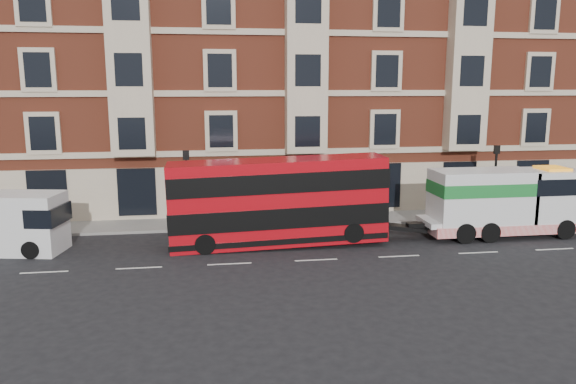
# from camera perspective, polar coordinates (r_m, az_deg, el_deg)

# --- Properties ---
(ground) EXTENTS (120.00, 120.00, 0.00)m
(ground) POSITION_cam_1_polar(r_m,az_deg,el_deg) (26.21, 2.87, -6.92)
(ground) COLOR black
(ground) RESTS_ON ground
(sidewalk) EXTENTS (90.00, 3.00, 0.15)m
(sidewalk) POSITION_cam_1_polar(r_m,az_deg,el_deg) (33.30, 0.37, -2.91)
(sidewalk) COLOR slate
(sidewalk) RESTS_ON ground
(victorian_terrace) EXTENTS (45.00, 12.00, 20.40)m
(victorian_terrace) POSITION_cam_1_polar(r_m,az_deg,el_deg) (39.90, -0.55, 13.81)
(victorian_terrace) COLOR brown
(victorian_terrace) RESTS_ON ground
(lamp_post_west) EXTENTS (0.35, 0.15, 4.35)m
(lamp_post_west) POSITION_cam_1_polar(r_m,az_deg,el_deg) (31.16, -10.23, 0.85)
(lamp_post_west) COLOR black
(lamp_post_west) RESTS_ON sidewalk
(lamp_post_east) EXTENTS (0.35, 0.15, 4.35)m
(lamp_post_east) POSITION_cam_1_polar(r_m,az_deg,el_deg) (35.42, 20.29, 1.53)
(lamp_post_east) COLOR black
(lamp_post_east) RESTS_ON sidewalk
(double_decker_bus) EXTENTS (10.78, 2.47, 4.36)m
(double_decker_bus) POSITION_cam_1_polar(r_m,az_deg,el_deg) (28.04, -1.05, -0.85)
(double_decker_bus) COLOR #AC0912
(double_decker_bus) RESTS_ON ground
(tow_truck) EXTENTS (8.63, 2.55, 3.59)m
(tow_truck) POSITION_cam_1_polar(r_m,az_deg,el_deg) (31.93, 20.95, -0.87)
(tow_truck) COLOR silver
(tow_truck) RESTS_ON ground
(box_van) EXTENTS (5.87, 3.23, 2.88)m
(box_van) POSITION_cam_1_polar(r_m,az_deg,el_deg) (30.37, -26.88, -2.84)
(box_van) COLOR silver
(box_van) RESTS_ON ground
(pedestrian) EXTENTS (0.67, 0.65, 1.56)m
(pedestrian) POSITION_cam_1_polar(r_m,az_deg,el_deg) (31.46, -10.44, -2.31)
(pedestrian) COLOR black
(pedestrian) RESTS_ON sidewalk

